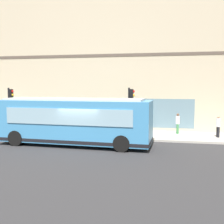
% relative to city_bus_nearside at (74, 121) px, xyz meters
% --- Properties ---
extents(ground, '(120.00, 120.00, 0.00)m').
position_rel_city_bus_nearside_xyz_m(ground, '(-0.56, -0.70, -1.55)').
color(ground, '#2D2D30').
extents(sidewalk_curb, '(3.93, 40.00, 0.15)m').
position_rel_city_bus_nearside_xyz_m(sidewalk_curb, '(4.01, -0.70, -1.48)').
color(sidewalk_curb, '#B2ADA3').
rests_on(sidewalk_curb, ground).
extents(building_corner, '(9.13, 21.20, 11.67)m').
position_rel_city_bus_nearside_xyz_m(building_corner, '(10.51, -0.70, 4.27)').
color(building_corner, beige).
rests_on(building_corner, ground).
extents(city_bus_nearside, '(2.96, 10.14, 3.07)m').
position_rel_city_bus_nearside_xyz_m(city_bus_nearside, '(0.00, 0.00, 0.00)').
color(city_bus_nearside, '#3F8CC6').
rests_on(city_bus_nearside, ground).
extents(traffic_light_near_corner, '(0.32, 0.49, 3.59)m').
position_rel_city_bus_nearside_xyz_m(traffic_light_near_corner, '(2.67, -3.36, 1.10)').
color(traffic_light_near_corner, black).
rests_on(traffic_light_near_corner, sidewalk_curb).
extents(traffic_light_down_block, '(0.32, 0.49, 3.56)m').
position_rel_city_bus_nearside_xyz_m(traffic_light_down_block, '(2.50, 6.08, 1.08)').
color(traffic_light_down_block, black).
rests_on(traffic_light_down_block, sidewalk_curb).
extents(fire_hydrant, '(0.35, 0.35, 0.74)m').
position_rel_city_bus_nearside_xyz_m(fire_hydrant, '(2.63, -0.33, -1.04)').
color(fire_hydrant, gold).
rests_on(fire_hydrant, sidewalk_curb).
extents(pedestrian_walking_along_curb, '(0.32, 0.32, 1.60)m').
position_rel_city_bus_nearside_xyz_m(pedestrian_walking_along_curb, '(4.74, -6.77, -0.49)').
color(pedestrian_walking_along_curb, '#3F8C4C').
rests_on(pedestrian_walking_along_curb, sidewalk_curb).
extents(pedestrian_by_light_pole, '(0.32, 0.32, 1.59)m').
position_rel_city_bus_nearside_xyz_m(pedestrian_by_light_pole, '(3.84, -9.59, -0.49)').
color(pedestrian_by_light_pole, black).
rests_on(pedestrian_by_light_pole, sidewalk_curb).
extents(pedestrian_near_building_entrance, '(0.32, 0.32, 1.80)m').
position_rel_city_bus_nearside_xyz_m(pedestrian_near_building_entrance, '(4.05, 1.95, -0.36)').
color(pedestrian_near_building_entrance, '#99994C').
rests_on(pedestrian_near_building_entrance, sidewalk_curb).
extents(pedestrian_near_hydrant, '(0.32, 0.32, 1.61)m').
position_rel_city_bus_nearside_xyz_m(pedestrian_near_hydrant, '(3.10, 4.45, -0.48)').
color(pedestrian_near_hydrant, black).
rests_on(pedestrian_near_hydrant, sidewalk_curb).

